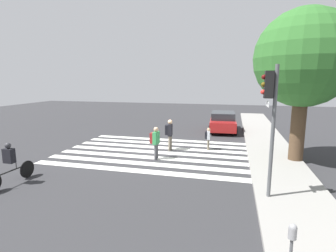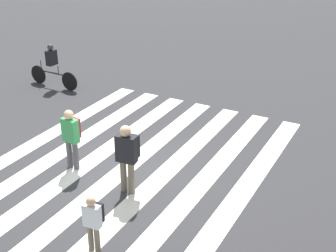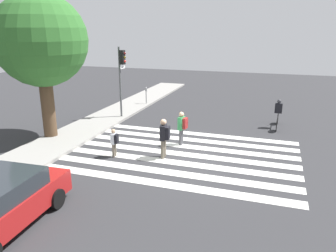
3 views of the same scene
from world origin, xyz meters
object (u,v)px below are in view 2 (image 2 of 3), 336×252
at_px(pedestrian_adult_yellow_jacket, 71,134).
at_px(cyclist_far_lane, 52,65).
at_px(pedestrian_adult_blue_shirt, 93,219).
at_px(pedestrian_adult_tall_backpack, 128,153).

distance_m(pedestrian_adult_yellow_jacket, cyclist_far_lane, 6.26).
distance_m(pedestrian_adult_yellow_jacket, pedestrian_adult_blue_shirt, 3.42).
bearing_deg(pedestrian_adult_yellow_jacket, pedestrian_adult_blue_shirt, 143.77).
relative_size(pedestrian_adult_blue_shirt, pedestrian_adult_tall_backpack, 0.73).
distance_m(pedestrian_adult_blue_shirt, pedestrian_adult_tall_backpack, 2.21).
xyz_separation_m(pedestrian_adult_blue_shirt, cyclist_far_lane, (6.92, -6.76, 0.12)).
relative_size(pedestrian_adult_yellow_jacket, cyclist_far_lane, 0.73).
xyz_separation_m(pedestrian_adult_tall_backpack, cyclist_far_lane, (6.35, -4.65, -0.16)).
bearing_deg(pedestrian_adult_blue_shirt, cyclist_far_lane, -49.16).
xyz_separation_m(pedestrian_adult_yellow_jacket, pedestrian_adult_tall_backpack, (-1.87, 0.26, 0.06)).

